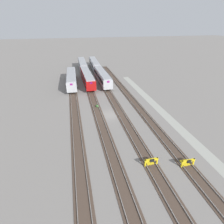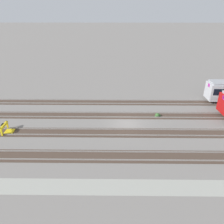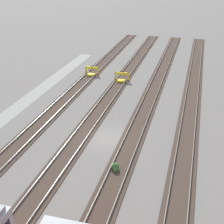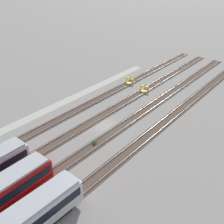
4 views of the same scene
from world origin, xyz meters
name	(u,v)px [view 4 (image 4 of 4)]	position (x,y,z in m)	size (l,w,h in m)	color
ground_plane	(104,126)	(0.00, 0.00, 0.00)	(400.00, 400.00, 0.00)	gray
service_walkway	(59,104)	(0.00, -11.83, 0.00)	(54.00, 2.00, 0.01)	#9E9E93
rail_track_nearest	(75,112)	(0.00, -7.40, 0.04)	(90.00, 2.23, 0.21)	#47382D
rail_track_near_inner	(94,121)	(0.00, -2.47, 0.04)	(90.00, 2.24, 0.21)	#47382D
rail_track_middle	(115,131)	(0.00, 2.47, 0.04)	(90.00, 2.24, 0.21)	#47382D
rail_track_far_inner	(140,142)	(0.00, 7.40, 0.04)	(90.00, 2.23, 0.21)	#47382D
bumper_stop_nearest_track	(129,81)	(-16.97, -7.39, 0.51)	(1.35, 2.00, 1.22)	yellow
bumper_stop_near_inner_track	(144,89)	(-15.64, -2.46, 0.51)	(1.37, 2.01, 1.22)	yellow
weed_clump	(95,142)	(4.65, 2.13, 0.24)	(0.92, 0.70, 0.64)	#38602D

